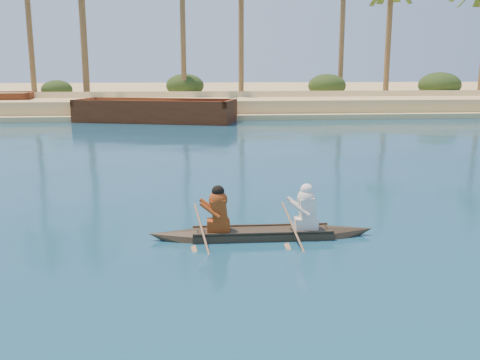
{
  "coord_description": "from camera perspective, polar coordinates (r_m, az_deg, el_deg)",
  "views": [
    {
      "loc": [
        -9.59,
        -14.89,
        3.57
      ],
      "look_at": [
        -8.3,
        -2.25,
        0.91
      ],
      "focal_mm": 40.0,
      "sensor_mm": 36.0,
      "label": 1
    }
  ],
  "objects": [
    {
      "name": "shrub_cluster",
      "position": [
        47.43,
        5.93,
        8.91
      ],
      "size": [
        100.0,
        6.0,
        2.4
      ],
      "primitive_type": null,
      "color": "#253D16",
      "rests_on": "ground"
    },
    {
      "name": "barge_mid",
      "position": [
        37.06,
        -8.99,
        7.13
      ],
      "size": [
        11.21,
        6.44,
        1.77
      ],
      "rotation": [
        0.0,
        0.0,
        -0.29
      ],
      "color": "#632915",
      "rests_on": "ground"
    },
    {
      "name": "palm_grove",
      "position": [
        51.0,
        5.27,
        16.78
      ],
      "size": [
        110.0,
        14.0,
        16.0
      ],
      "primitive_type": null,
      "color": "#3C5F21",
      "rests_on": "ground"
    },
    {
      "name": "sandy_embankment",
      "position": [
        62.59,
        3.04,
        9.04
      ],
      "size": [
        150.0,
        51.0,
        1.5
      ],
      "color": "#D7C479",
      "rests_on": "ground"
    },
    {
      "name": "canoe",
      "position": [
        11.49,
        2.39,
        -4.93
      ],
      "size": [
        4.88,
        0.74,
        1.34
      ],
      "rotation": [
        0.0,
        0.0,
        -0.02
      ],
      "color": "#342A1C",
      "rests_on": "ground"
    }
  ]
}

